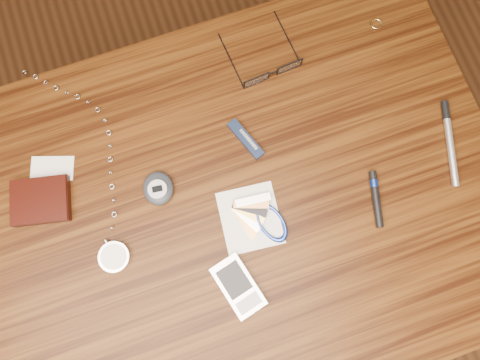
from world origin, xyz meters
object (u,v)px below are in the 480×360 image
(wallet_and_card, at_px, (41,200))
(notepad_keys, at_px, (260,219))
(pocket_watch, at_px, (112,248))
(pedometer, at_px, (158,188))
(pda_phone, at_px, (238,286))
(silver_pen, at_px, (449,136))
(desk, at_px, (222,219))
(pocket_knife, at_px, (246,139))
(eyeglasses, at_px, (271,70))

(wallet_and_card, bearing_deg, notepad_keys, -24.20)
(pocket_watch, bearing_deg, pedometer, 34.17)
(pda_phone, relative_size, silver_pen, 0.71)
(desk, xyz_separation_m, pocket_watch, (-0.19, 0.00, 0.11))
(desk, height_order, pocket_watch, pocket_watch)
(pocket_watch, xyz_separation_m, pedometer, (0.10, 0.07, 0.00))
(pedometer, xyz_separation_m, silver_pen, (0.51, -0.08, -0.00))
(wallet_and_card, bearing_deg, pocket_knife, -1.94)
(pda_phone, xyz_separation_m, silver_pen, (0.44, 0.12, -0.00))
(pocket_watch, distance_m, silver_pen, 0.61)
(notepad_keys, relative_size, silver_pen, 0.81)
(notepad_keys, xyz_separation_m, pocket_knife, (0.02, 0.14, 0.00))
(silver_pen, bearing_deg, pedometer, 171.14)
(pedometer, bearing_deg, eyeglasses, 28.50)
(wallet_and_card, relative_size, pda_phone, 1.25)
(wallet_and_card, relative_size, silver_pen, 0.88)
(pedometer, distance_m, pocket_knife, 0.17)
(wallet_and_card, relative_size, pedometer, 2.03)
(desk, distance_m, eyeglasses, 0.29)
(pda_phone, bearing_deg, silver_pen, 15.36)
(eyeglasses, bearing_deg, pocket_knife, -129.37)
(pedometer, relative_size, notepad_keys, 0.54)
(pocket_watch, xyz_separation_m, silver_pen, (0.61, -0.01, -0.00))
(desk, height_order, pocket_knife, pocket_knife)
(pedometer, bearing_deg, desk, -39.25)
(desk, relative_size, pocket_watch, 2.48)
(desk, distance_m, pda_phone, 0.17)
(eyeglasses, distance_m, pda_phone, 0.38)
(wallet_and_card, height_order, pocket_watch, wallet_and_card)
(notepad_keys, bearing_deg, eyeglasses, 65.94)
(pda_phone, xyz_separation_m, pedometer, (-0.08, 0.20, 0.00))
(wallet_and_card, height_order, pocket_knife, wallet_and_card)
(silver_pen, bearing_deg, pocket_knife, 161.39)
(desk, distance_m, pocket_watch, 0.22)
(wallet_and_card, height_order, eyeglasses, eyeglasses)
(wallet_and_card, bearing_deg, pedometer, -13.61)
(eyeglasses, height_order, pedometer, eyeglasses)
(pocket_watch, bearing_deg, notepad_keys, -8.32)
(eyeglasses, height_order, notepad_keys, eyeglasses)
(pocket_watch, relative_size, pocket_knife, 4.82)
(desk, xyz_separation_m, pedometer, (-0.09, 0.07, 0.11))
(wallet_and_card, xyz_separation_m, silver_pen, (0.71, -0.13, -0.00))
(pda_phone, xyz_separation_m, pocket_knife, (0.10, 0.23, -0.00))
(pda_phone, distance_m, pocket_knife, 0.25)
(pocket_knife, xyz_separation_m, silver_pen, (0.34, -0.11, 0.00))
(pedometer, height_order, pocket_knife, pedometer)
(eyeglasses, relative_size, silver_pen, 0.84)
(pocket_knife, bearing_deg, wallet_and_card, 178.06)
(eyeglasses, height_order, silver_pen, eyeglasses)
(desk, height_order, eyeglasses, eyeglasses)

